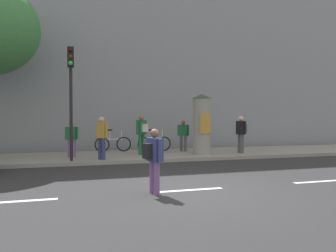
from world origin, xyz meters
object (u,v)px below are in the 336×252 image
at_px(pedestrian_tallest, 102,135).
at_px(pedestrian_in_dark_shirt, 72,137).
at_px(pedestrian_near_pole, 241,131).
at_px(pedestrian_with_bag, 183,133).
at_px(bicycle_upright, 154,143).
at_px(poster_column, 202,124).
at_px(bicycle_leaning, 113,144).
at_px(pedestrian_in_red_top, 142,130).
at_px(traffic_light, 71,85).
at_px(pedestrian_in_light_jacket, 154,155).

relative_size(pedestrian_tallest, pedestrian_in_dark_shirt, 1.15).
xyz_separation_m(pedestrian_near_pole, pedestrian_in_dark_shirt, (-7.65, 0.48, -0.18)).
height_order(pedestrian_with_bag, bicycle_upright, pedestrian_with_bag).
xyz_separation_m(poster_column, pedestrian_near_pole, (1.94, -0.13, -0.35)).
bearing_deg(bicycle_leaning, pedestrian_tallest, -104.86).
bearing_deg(pedestrian_in_red_top, pedestrian_near_pole, -7.80).
relative_size(traffic_light, pedestrian_in_light_jacket, 2.78).
distance_m(pedestrian_in_light_jacket, pedestrian_near_pole, 8.49).
xyz_separation_m(pedestrian_in_light_jacket, pedestrian_tallest, (-0.76, 5.57, 0.22)).
height_order(pedestrian_with_bag, pedestrian_in_dark_shirt, pedestrian_with_bag).
xyz_separation_m(traffic_light, poster_column, (5.72, 0.97, -1.51)).
bearing_deg(pedestrian_in_red_top, poster_column, -10.65).
bearing_deg(traffic_light, pedestrian_in_red_top, 25.99).
bearing_deg(pedestrian_tallest, pedestrian_near_pole, 5.96).
bearing_deg(pedestrian_in_red_top, pedestrian_in_light_jacket, -99.25).
relative_size(pedestrian_tallest, bicycle_leaning, 0.96).
height_order(pedestrian_near_pole, pedestrian_with_bag, pedestrian_near_pole).
bearing_deg(pedestrian_in_dark_shirt, bicycle_leaning, 42.61).
bearing_deg(pedestrian_tallest, traffic_light, -171.93).
bearing_deg(pedestrian_with_bag, pedestrian_near_pole, -33.01).
bearing_deg(pedestrian_in_dark_shirt, pedestrian_near_pole, -3.55).
xyz_separation_m(traffic_light, pedestrian_with_bag, (5.30, 2.37, -2.01)).
distance_m(pedestrian_tallest, pedestrian_in_dark_shirt, 1.63).
height_order(pedestrian_in_light_jacket, bicycle_leaning, pedestrian_in_light_jacket).
distance_m(pedestrian_near_pole, pedestrian_tallest, 6.54).
xyz_separation_m(traffic_light, bicycle_leaning, (1.93, 3.09, -2.51)).
bearing_deg(traffic_light, pedestrian_in_dark_shirt, 89.72).
height_order(pedestrian_with_bag, bicycle_leaning, pedestrian_with_bag).
relative_size(poster_column, pedestrian_near_pole, 1.58).
height_order(poster_column, pedestrian_in_light_jacket, poster_column).
xyz_separation_m(traffic_light, pedestrian_in_light_jacket, (1.91, -5.40, -2.12)).
bearing_deg(pedestrian_near_pole, traffic_light, -173.72).
xyz_separation_m(poster_column, pedestrian_in_dark_shirt, (-5.71, 0.35, -0.53)).
bearing_deg(poster_column, pedestrian_tallest, -169.96).
relative_size(pedestrian_in_dark_shirt, bicycle_upright, 0.84).
relative_size(poster_column, pedestrian_with_bag, 1.80).
distance_m(pedestrian_tallest, bicycle_leaning, 3.08).
bearing_deg(poster_column, traffic_light, -170.35).
distance_m(poster_column, bicycle_upright, 2.70).
distance_m(pedestrian_with_bag, pedestrian_in_dark_shirt, 5.40).
relative_size(pedestrian_in_light_jacket, pedestrian_near_pole, 0.89).
height_order(traffic_light, pedestrian_with_bag, traffic_light).
bearing_deg(pedestrian_in_red_top, pedestrian_with_bag, 21.50).
height_order(traffic_light, bicycle_upright, traffic_light).
relative_size(poster_column, bicycle_upright, 1.56).
bearing_deg(poster_column, pedestrian_in_red_top, 169.35).
bearing_deg(bicycle_leaning, pedestrian_near_pole, -21.38).
height_order(traffic_light, pedestrian_in_light_jacket, traffic_light).
xyz_separation_m(traffic_light, pedestrian_tallest, (1.15, 0.16, -1.91)).
distance_m(pedestrian_in_light_jacket, bicycle_upright, 8.38).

